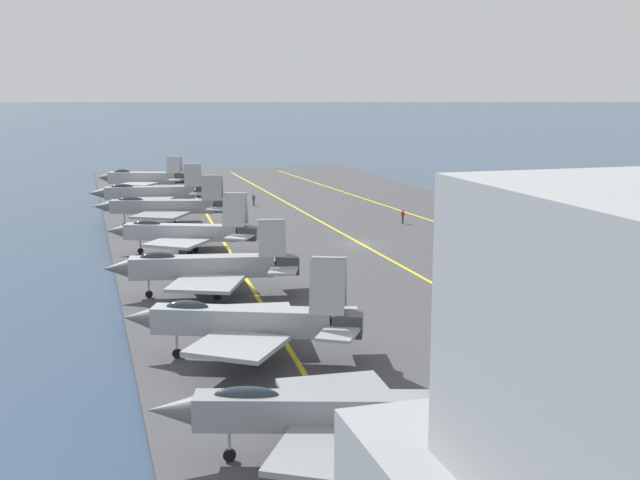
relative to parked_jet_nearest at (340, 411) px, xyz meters
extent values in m
plane|color=#2D425B|center=(50.00, -18.65, -2.90)|extent=(2000.00, 2000.00, 0.00)
cube|color=#424244|center=(50.00, -18.65, -2.70)|extent=(178.70, 53.98, 0.40)
cube|color=yellow|center=(50.00, -33.50, -2.50)|extent=(160.57, 9.86, 0.01)
cube|color=yellow|center=(50.00, -18.65, -2.50)|extent=(160.83, 0.36, 0.01)
cube|color=yellow|center=(50.00, -3.81, -2.50)|extent=(160.57, 9.81, 0.01)
cube|color=gray|center=(0.15, 0.48, 0.00)|extent=(5.16, 12.32, 1.56)
cone|color=#5B5E60|center=(2.28, 7.37, 0.00)|extent=(2.11, 2.68, 1.48)
cube|color=#38383A|center=(-2.04, -6.57, 0.00)|extent=(2.30, 2.45, 1.32)
ellipsoid|color=#232D38|center=(1.27, 4.09, 0.74)|extent=(1.71, 3.14, 0.86)
cube|color=gray|center=(-3.16, 1.07, -0.51)|extent=(7.15, 7.24, 0.28)
cube|color=gray|center=(3.21, -0.91, -0.51)|extent=(5.40, 5.65, 0.28)
cube|color=gray|center=(-2.42, -5.05, 2.35)|extent=(1.61, 2.53, 3.10)
cube|color=gray|center=(-0.86, -5.53, 2.35)|extent=(1.61, 2.53, 3.10)
cube|color=gray|center=(-3.97, -5.45, 0.00)|extent=(3.56, 3.37, 0.20)
cube|color=gray|center=(0.19, -6.74, 0.00)|extent=(3.07, 2.68, 0.20)
cylinder|color=#B2B2B7|center=(1.51, 4.89, -1.64)|extent=(0.16, 0.16, 1.72)
cylinder|color=black|center=(1.51, 4.89, -2.20)|extent=(0.39, 0.64, 0.60)
cylinder|color=#B2B2B7|center=(-1.26, -0.40, -1.64)|extent=(0.16, 0.16, 1.72)
cylinder|color=black|center=(-1.26, -0.40, -2.20)|extent=(0.39, 0.64, 0.60)
cylinder|color=#B2B2B7|center=(0.82, -1.04, -1.64)|extent=(0.16, 0.16, 1.72)
cylinder|color=black|center=(0.82, -1.04, -2.20)|extent=(0.39, 0.64, 0.60)
cube|color=#93999E|center=(15.30, 1.61, 0.09)|extent=(5.83, 11.19, 1.67)
cone|color=#5B5E60|center=(17.79, 7.75, 0.09)|extent=(2.28, 2.59, 1.59)
cube|color=#38383A|center=(12.76, -4.67, 0.09)|extent=(2.47, 2.43, 1.42)
ellipsoid|color=#232D38|center=(16.60, 4.82, 0.88)|extent=(1.89, 2.91, 0.92)
cube|color=#93999E|center=(12.08, 2.50, -0.45)|extent=(6.92, 6.91, 0.28)
cube|color=#93999E|center=(18.24, 0.00, -0.45)|extent=(5.62, 5.58, 0.28)
cube|color=#93999E|center=(12.41, -3.20, 2.61)|extent=(1.75, 2.38, 3.33)
cube|color=#93999E|center=(14.03, -3.86, 2.61)|extent=(1.75, 2.38, 3.33)
cube|color=#93999E|center=(10.86, -3.41, 0.09)|extent=(3.52, 3.31, 0.20)
cube|color=#93999E|center=(15.00, -5.08, 0.09)|extent=(3.19, 2.69, 0.20)
cylinder|color=#B2B2B7|center=(16.89, 5.53, -1.62)|extent=(0.16, 0.16, 1.76)
cylinder|color=black|center=(16.89, 5.53, -2.20)|extent=(0.43, 0.64, 0.60)
cylinder|color=#B2B2B7|center=(13.79, 0.98, -1.62)|extent=(0.16, 0.16, 1.76)
cylinder|color=black|center=(13.79, 0.98, -2.20)|extent=(0.43, 0.64, 0.60)
cylinder|color=#B2B2B7|center=(15.95, 0.10, -1.62)|extent=(0.16, 0.16, 1.76)
cylinder|color=black|center=(15.95, 0.10, -2.20)|extent=(0.43, 0.64, 0.60)
cube|color=#93999E|center=(31.98, 1.66, 0.04)|extent=(3.80, 12.01, 1.75)
cone|color=#5B5E60|center=(33.18, 8.46, 0.04)|extent=(2.03, 2.50, 1.66)
cube|color=#38383A|center=(30.75, -5.30, 0.04)|extent=(2.32, 2.25, 1.49)
ellipsoid|color=#232D38|center=(32.61, 5.21, 0.87)|extent=(1.45, 3.01, 0.96)
cube|color=#93999E|center=(28.30, 1.90, -0.53)|extent=(7.19, 6.97, 0.28)
cube|color=#93999E|center=(35.52, 0.62, -0.53)|extent=(5.92, 5.51, 0.28)
cube|color=#93999E|center=(30.06, -3.88, 2.38)|extent=(1.28, 2.37, 2.90)
cube|color=#93999E|center=(31.88, -4.20, 2.38)|extent=(1.28, 2.37, 2.90)
cube|color=#93999E|center=(28.59, -4.43, 0.04)|extent=(3.40, 3.07, 0.20)
cube|color=#93999E|center=(33.07, -5.22, 0.04)|extent=(2.80, 2.25, 0.20)
cylinder|color=#B2B2B7|center=(32.75, 6.01, -1.67)|extent=(0.16, 0.16, 1.67)
cylinder|color=black|center=(32.75, 6.01, -2.20)|extent=(0.32, 0.63, 0.60)
cylinder|color=#B2B2B7|center=(30.56, 0.68, -1.67)|extent=(0.16, 0.16, 1.67)
cylinder|color=black|center=(30.56, 0.68, -2.20)|extent=(0.32, 0.63, 0.60)
cylinder|color=#B2B2B7|center=(32.98, 0.26, -1.67)|extent=(0.16, 0.16, 1.67)
cylinder|color=black|center=(32.98, 0.26, -2.20)|extent=(0.32, 0.63, 0.60)
cube|color=#9EA3A8|center=(49.61, 1.28, -0.12)|extent=(5.95, 11.60, 1.60)
cone|color=#5B5E60|center=(52.20, 7.67, -0.12)|extent=(2.26, 2.65, 1.52)
cube|color=#38383A|center=(46.95, -5.27, -0.12)|extent=(2.43, 2.48, 1.36)
ellipsoid|color=#232D38|center=(50.97, 4.62, 0.64)|extent=(1.90, 3.01, 0.88)
cube|color=#9EA3A8|center=(46.45, 2.12, -0.64)|extent=(6.97, 7.03, 0.28)
cube|color=#9EA3A8|center=(52.46, -0.32, -0.64)|extent=(5.56, 5.77, 0.28)
cube|color=#9EA3A8|center=(46.66, -3.76, 2.38)|extent=(1.79, 2.46, 3.34)
cube|color=#9EA3A8|center=(48.22, -4.39, 2.38)|extent=(1.79, 2.46, 3.34)
cube|color=#9EA3A8|center=(45.09, -3.99, -0.12)|extent=(3.57, 3.39, 0.20)
cube|color=#9EA3A8|center=(49.18, -5.65, -0.12)|extent=(3.21, 2.78, 0.20)
cylinder|color=#B2B2B7|center=(51.27, 5.36, -1.71)|extent=(0.16, 0.16, 1.58)
cylinder|color=black|center=(51.27, 5.36, -2.20)|extent=(0.43, 0.64, 0.60)
cylinder|color=#B2B2B7|center=(48.12, 0.58, -1.71)|extent=(0.16, 0.16, 1.58)
cylinder|color=black|center=(48.12, 0.58, -2.20)|extent=(0.43, 0.64, 0.60)
cylinder|color=#B2B2B7|center=(50.20, -0.26, -1.71)|extent=(0.16, 0.16, 1.58)
cylinder|color=black|center=(50.20, -0.26, -2.20)|extent=(0.43, 0.64, 0.60)
cube|color=gray|center=(66.84, 1.48, 0.17)|extent=(5.04, 12.78, 1.61)
cone|color=#5B5E60|center=(68.87, 8.65, 0.17)|extent=(2.13, 2.75, 1.53)
cube|color=#38383A|center=(64.76, -5.86, 0.17)|extent=(2.34, 2.51, 1.37)
ellipsoid|color=#232D38|center=(67.90, 5.23, 0.93)|extent=(1.70, 3.24, 0.88)
cube|color=gray|center=(63.26, 2.04, -0.36)|extent=(7.62, 7.60, 0.28)
cube|color=gray|center=(70.19, 0.08, -0.36)|extent=(5.77, 5.72, 0.28)
cube|color=gray|center=(64.33, -4.30, 2.50)|extent=(1.56, 2.59, 3.03)
cube|color=gray|center=(65.95, -4.76, 2.50)|extent=(1.56, 2.59, 3.03)
cube|color=gray|center=(62.78, -4.76, 0.17)|extent=(3.58, 3.40, 0.20)
cube|color=gray|center=(67.02, -5.96, 0.17)|extent=(3.03, 2.70, 0.20)
cylinder|color=#B2B2B7|center=(68.14, 6.07, -1.57)|extent=(0.16, 0.16, 1.87)
cylinder|color=black|center=(68.14, 6.07, -2.20)|extent=(0.38, 0.64, 0.60)
cylinder|color=#B2B2B7|center=(65.41, 0.53, -1.57)|extent=(0.16, 0.16, 1.87)
cylinder|color=black|center=(65.41, 0.53, -2.20)|extent=(0.38, 0.64, 0.60)
cylinder|color=#B2B2B7|center=(67.57, -0.08, -1.57)|extent=(0.16, 0.16, 1.87)
cylinder|color=black|center=(67.57, -0.08, -2.20)|extent=(0.38, 0.64, 0.60)
cube|color=#93999E|center=(84.10, 1.60, -0.22)|extent=(3.71, 12.88, 1.72)
cone|color=#5B5E60|center=(85.27, 8.92, -0.22)|extent=(1.99, 2.64, 1.63)
cube|color=#38383A|center=(82.90, -5.90, -0.22)|extent=(2.28, 2.36, 1.46)
ellipsoid|color=#232D38|center=(84.71, 5.43, 0.59)|extent=(1.42, 3.22, 0.95)
cube|color=#93999E|center=(80.67, 1.71, -0.78)|extent=(6.85, 7.08, 0.28)
cube|color=#93999E|center=(87.40, 0.63, -0.78)|extent=(5.55, 5.94, 0.28)
cube|color=#93999E|center=(82.23, -4.40, 2.26)|extent=(1.35, 2.54, 3.20)
cube|color=#93999E|center=(84.01, -4.68, 2.26)|extent=(1.35, 2.54, 3.20)
cube|color=#93999E|center=(80.75, -5.03, -0.22)|extent=(3.44, 3.20, 0.20)
cube|color=#93999E|center=(85.22, -5.75, -0.22)|extent=(2.84, 2.46, 0.20)
cylinder|color=#B2B2B7|center=(84.85, 6.28, -1.79)|extent=(0.16, 0.16, 1.42)
cylinder|color=black|center=(84.85, 6.28, -2.20)|extent=(0.31, 0.63, 0.60)
cylinder|color=#B2B2B7|center=(82.71, 0.51, -1.79)|extent=(0.16, 0.16, 1.42)
cylinder|color=black|center=(82.71, 0.51, -2.20)|extent=(0.31, 0.63, 0.60)
cylinder|color=#B2B2B7|center=(85.09, 0.13, -1.79)|extent=(0.16, 0.16, 1.42)
cylinder|color=black|center=(85.09, 0.13, -2.20)|extent=(0.31, 0.63, 0.60)
cube|color=#9EA3A8|center=(101.01, 1.36, 0.09)|extent=(5.54, 11.10, 1.87)
cone|color=#5B5E60|center=(103.20, 7.44, 0.09)|extent=(2.39, 2.58, 1.78)
cube|color=#38383A|center=(98.76, -4.86, 0.09)|extent=(2.64, 2.43, 1.59)
ellipsoid|color=#232D38|center=(102.16, 4.54, 0.98)|extent=(1.89, 2.89, 1.03)
cube|color=#9EA3A8|center=(97.66, 2.17, -0.52)|extent=(6.81, 6.76, 0.28)
cube|color=#9EA3A8|center=(104.10, -0.16, -0.52)|extent=(5.44, 5.29, 0.28)
cube|color=#9EA3A8|center=(98.24, -3.40, 2.34)|extent=(1.50, 2.26, 2.60)
cube|color=#9EA3A8|center=(100.09, -4.06, 2.34)|extent=(1.50, 2.26, 2.60)
cube|color=#9EA3A8|center=(96.72, -3.64, 0.09)|extent=(3.48, 3.22, 0.20)
cube|color=#9EA3A8|center=(101.11, -5.23, 0.09)|extent=(3.12, 2.55, 0.20)
cylinder|color=#B2B2B7|center=(102.41, 5.24, -1.68)|extent=(0.16, 0.16, 1.66)
cylinder|color=black|center=(102.41, 5.24, -2.20)|extent=(0.41, 0.64, 0.60)
cylinder|color=#B2B2B7|center=(99.39, 0.74, -1.68)|extent=(0.16, 0.16, 1.66)
cylinder|color=black|center=(99.39, 0.74, -2.20)|extent=(0.41, 0.64, 0.60)
cylinder|color=#B2B2B7|center=(101.85, -0.15, -1.68)|extent=(0.16, 0.16, 1.66)
cylinder|color=black|center=(101.85, -0.15, -2.20)|extent=(0.41, 0.64, 0.60)
cylinder|color=#383328|center=(35.26, -29.03, -2.08)|extent=(0.24, 0.24, 0.84)
cube|color=yellow|center=(35.26, -29.03, -1.36)|extent=(0.45, 0.39, 0.59)
sphere|color=tan|center=(35.26, -29.03, -0.94)|extent=(0.22, 0.22, 0.22)
sphere|color=yellow|center=(35.26, -29.03, -0.88)|extent=(0.24, 0.24, 0.24)
cylinder|color=#383328|center=(82.04, -13.23, -2.04)|extent=(0.24, 0.24, 0.93)
cube|color=#284CB2|center=(82.04, -13.23, -1.31)|extent=(0.45, 0.46, 0.54)
sphere|color=tan|center=(82.04, -13.23, -0.91)|extent=(0.22, 0.22, 0.22)
sphere|color=#284CB2|center=(82.04, -13.23, -0.85)|extent=(0.24, 0.24, 0.24)
cylinder|color=#4C473D|center=(23.67, -15.85, -2.07)|extent=(0.24, 0.24, 0.87)
cube|color=brown|center=(23.67, -15.85, -1.36)|extent=(0.39, 0.45, 0.55)
sphere|color=beige|center=(23.67, -15.85, -0.95)|extent=(0.22, 0.22, 0.22)
sphere|color=brown|center=(23.67, -15.85, -0.89)|extent=(0.24, 0.24, 0.24)
cylinder|color=#383328|center=(61.18, -28.32, -2.03)|extent=(0.24, 0.24, 0.94)
cube|color=red|center=(61.18, -28.32, -1.28)|extent=(0.37, 0.44, 0.58)
sphere|color=tan|center=(61.18, -28.32, -0.86)|extent=(0.22, 0.22, 0.22)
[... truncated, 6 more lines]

